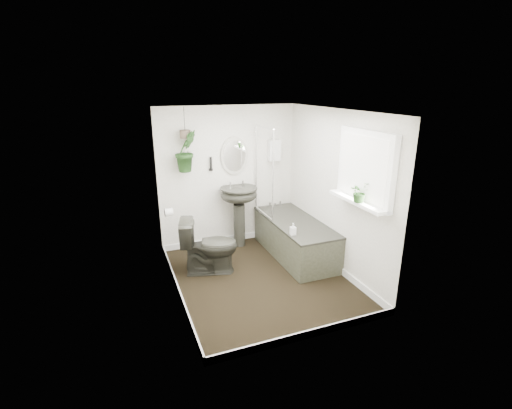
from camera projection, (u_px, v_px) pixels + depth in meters
name	position (u px, v px, depth m)	size (l,w,h in m)	color
floor	(260.00, 279.00, 5.23)	(2.30, 2.80, 0.02)	black
ceiling	(260.00, 110.00, 4.51)	(2.30, 2.80, 0.02)	white
wall_back	(228.00, 177.00, 6.12)	(2.30, 0.02, 2.30)	white
wall_front	(314.00, 241.00, 3.63)	(2.30, 0.02, 2.30)	white
wall_left	(171.00, 211.00, 4.47)	(0.02, 2.80, 2.30)	white
wall_right	(336.00, 192.00, 5.28)	(0.02, 2.80, 2.30)	white
skirting	(260.00, 275.00, 5.21)	(2.30, 2.80, 0.10)	white
bathtub	(295.00, 238.00, 5.86)	(0.72, 1.72, 0.58)	#272720
bath_screen	(264.00, 172.00, 5.87)	(0.04, 0.72, 1.40)	silver
shower_box	(274.00, 150.00, 6.21)	(0.20, 0.10, 0.35)	white
oval_mirror	(235.00, 156.00, 6.01)	(0.46, 0.03, 0.62)	#B6B2A3
wall_sconce	(211.00, 164.00, 5.89)	(0.04, 0.04, 0.22)	black
toilet_roll_holder	(169.00, 212.00, 5.19)	(0.11, 0.11, 0.11)	white
window_recess	(365.00, 167.00, 4.48)	(0.08, 1.00, 0.90)	white
window_sill	(358.00, 201.00, 4.58)	(0.18, 1.00, 0.04)	white
window_blinds	(362.00, 168.00, 4.46)	(0.01, 0.86, 0.76)	white
toilet	(209.00, 246.00, 5.30)	(0.46, 0.80, 0.82)	#272720
pedestal_sink	(239.00, 217.00, 6.15)	(0.60, 0.51, 1.02)	#272720
sill_plant	(360.00, 192.00, 4.45)	(0.23, 0.20, 0.26)	black
hanging_plant	(186.00, 151.00, 5.58)	(0.35, 0.28, 0.63)	black
soap_bottle	(293.00, 229.00, 5.22)	(0.08, 0.08, 0.17)	#302525
hanging_pot	(185.00, 134.00, 5.50)	(0.16, 0.16, 0.12)	brown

